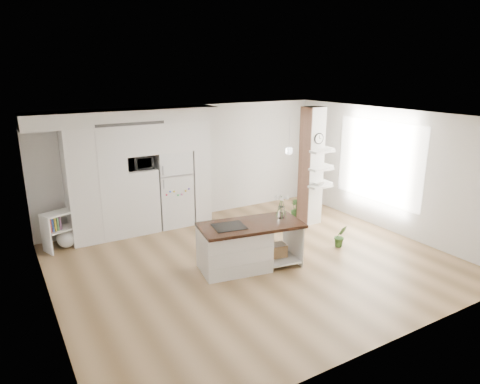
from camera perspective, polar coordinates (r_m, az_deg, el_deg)
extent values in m
cube|color=#A28158|center=(8.17, 1.90, -9.29)|extent=(7.00, 6.00, 0.01)
cube|color=white|center=(7.43, 2.10, 9.88)|extent=(7.00, 6.00, 0.04)
cube|color=silver|center=(10.27, -7.05, 3.88)|extent=(7.00, 0.04, 2.70)
cube|color=silver|center=(5.55, 19.01, -7.64)|extent=(7.00, 0.04, 2.70)
cube|color=silver|center=(6.60, -24.68, -4.48)|extent=(0.04, 6.00, 2.70)
cube|color=silver|center=(9.96, 19.26, 2.71)|extent=(0.04, 6.00, 2.70)
cube|color=white|center=(9.36, -18.61, 1.00)|extent=(1.20, 0.65, 2.40)
cube|color=white|center=(9.71, -13.04, -1.05)|extent=(0.65, 0.65, 1.42)
cube|color=white|center=(9.41, -13.56, 6.92)|extent=(0.65, 0.65, 0.65)
cube|color=white|center=(9.65, -9.29, 7.38)|extent=(0.85, 0.65, 0.65)
cube|color=white|center=(10.05, -5.75, 2.78)|extent=(0.40, 0.65, 2.40)
cube|color=silver|center=(9.26, -15.06, 9.65)|extent=(4.00, 0.70, 0.30)
cube|color=#262626|center=(8.95, -14.40, 8.78)|extent=(1.40, 0.04, 0.06)
cube|color=white|center=(9.91, -9.00, 0.51)|extent=(0.78, 0.66, 1.75)
cube|color=#B2B2B7|center=(9.51, -8.32, 2.16)|extent=(0.78, 0.01, 0.03)
cube|color=silver|center=(9.96, 9.49, 3.39)|extent=(0.40, 0.40, 2.70)
cube|color=tan|center=(9.82, 8.55, 3.26)|extent=(0.02, 0.40, 2.70)
cube|color=tan|center=(10.11, 8.73, 3.62)|extent=(0.40, 0.02, 2.70)
cylinder|color=black|center=(9.68, 10.45, 7.02)|extent=(0.25, 0.03, 0.25)
cylinder|color=white|center=(9.67, 10.52, 7.01)|extent=(0.21, 0.01, 0.21)
plane|color=white|center=(10.11, 17.98, 3.88)|extent=(0.00, 2.40, 2.40)
cylinder|color=white|center=(8.65, 11.12, 6.60)|extent=(0.12, 0.12, 0.10)
cube|color=white|center=(7.74, -0.79, -7.64)|extent=(1.31, 0.97, 0.78)
cube|color=white|center=(8.17, 5.06, -8.56)|extent=(0.77, 0.88, 0.04)
cube|color=white|center=(8.19, 7.07, -6.38)|extent=(0.16, 0.78, 0.78)
cube|color=black|center=(7.69, 1.47, -4.45)|extent=(1.97, 1.17, 0.06)
cube|color=black|center=(7.54, -1.46, -4.62)|extent=(0.62, 0.55, 0.01)
cube|color=#9E754C|center=(8.10, 4.79, -7.75)|extent=(0.41, 0.33, 0.23)
cylinder|color=white|center=(7.98, 5.52, -2.70)|extent=(0.12, 0.12, 0.22)
cube|color=white|center=(9.18, -24.43, -5.24)|extent=(0.16, 0.36, 0.78)
cube|color=white|center=(9.45, -21.10, -4.28)|extent=(0.16, 0.36, 0.78)
cube|color=white|center=(9.19, -22.99, -2.59)|extent=(0.75, 0.58, 0.03)
cube|color=white|center=(9.30, -22.76, -4.56)|extent=(0.71, 0.57, 0.03)
sphere|color=white|center=(9.42, -22.14, -5.76)|extent=(0.38, 0.38, 0.38)
imported|color=#356227|center=(8.97, 13.23, -5.74)|extent=(0.30, 0.27, 0.46)
imported|color=#356227|center=(10.48, 7.44, -2.26)|extent=(0.27, 0.27, 0.45)
imported|color=#2D2D2D|center=(9.45, -13.27, 3.86)|extent=(0.54, 0.37, 0.30)
imported|color=#356227|center=(10.21, 10.61, 4.65)|extent=(0.27, 0.23, 0.30)
imported|color=white|center=(9.82, 10.51, 1.06)|extent=(0.22, 0.22, 0.05)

